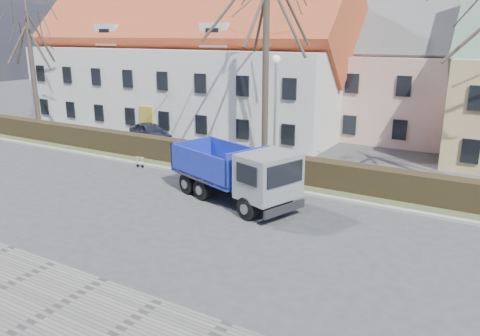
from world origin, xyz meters
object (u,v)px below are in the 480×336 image
Objects in this scene: dump_truck at (230,171)px; streetlight at (275,115)px; parked_car_a at (150,132)px; cart_frame at (137,161)px.

streetlight is (-0.13, 4.78, 1.81)m from dump_truck.
parked_car_a is (-10.97, 7.30, -0.68)m from dump_truck.
cart_frame is (-7.23, -2.87, -2.82)m from streetlight.
cart_frame is 0.19× the size of parked_car_a.
dump_truck reaches higher than parked_car_a.
streetlight is 8.32× the size of cart_frame.
dump_truck is 5.11m from streetlight.
dump_truck reaches higher than cart_frame.
streetlight is 1.60× the size of parked_car_a.
cart_frame is at bearing -126.27° from parked_car_a.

